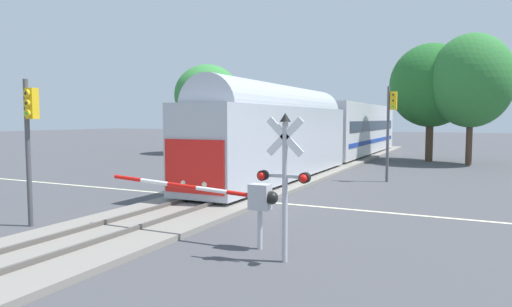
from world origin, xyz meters
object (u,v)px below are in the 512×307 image
elm_centre_background (431,86)px  traffic_signal_median (29,128)px  traffic_signal_far_side (391,118)px  pine_left_background (208,95)px  commuter_train (328,129)px  oak_far_right (471,81)px  crossing_gate_near (240,196)px  crossing_signal_mast (284,172)px

elm_centre_background → traffic_signal_median: bearing=-108.0°
traffic_signal_far_side → pine_left_background: size_ratio=0.60×
pine_left_background → elm_centre_background: elm_centre_background is taller
commuter_train → oak_far_right: bearing=29.4°
traffic_signal_median → pine_left_background: pine_left_background is taller
commuter_train → crossing_gate_near: bearing=-79.5°
oak_far_right → crossing_gate_near: bearing=-101.5°
traffic_signal_far_side → oak_far_right: bearing=72.4°
crossing_gate_near → elm_centre_background: elm_centre_background is taller
commuter_train → elm_centre_background: bearing=47.1°
crossing_gate_near → crossing_signal_mast: 2.01m
traffic_signal_median → traffic_signal_far_side: bearing=60.9°
crossing_gate_near → oak_far_right: size_ratio=0.56×
commuter_train → crossing_gate_near: 22.52m
commuter_train → oak_far_right: 11.73m
crossing_signal_mast → pine_left_background: (-20.16, 29.00, 3.65)m
traffic_signal_median → elm_centre_background: elm_centre_background is taller
traffic_signal_median → pine_left_background: (-11.26, 29.16, 2.66)m
traffic_signal_median → elm_centre_background: (9.83, 30.23, 3.06)m
elm_centre_background → commuter_train: bearing=-132.9°
traffic_signal_far_side → crossing_signal_mast: bearing=-90.0°
pine_left_background → elm_centre_background: bearing=2.9°
crossing_gate_near → pine_left_background: pine_left_background is taller
pine_left_background → oak_far_right: bearing=-1.5°
crossing_signal_mast → traffic_signal_far_side: size_ratio=0.69×
crossing_signal_mast → oak_far_right: 28.93m
elm_centre_background → oak_far_right: bearing=-29.5°
traffic_signal_far_side → traffic_signal_median: traffic_signal_far_side is taller
pine_left_background → elm_centre_background: (21.09, 1.06, 0.40)m
crossing_signal_mast → commuter_train: bearing=104.1°
commuter_train → crossing_signal_mast: size_ratio=10.60×
traffic_signal_median → oak_far_right: 31.45m
crossing_gate_near → traffic_signal_median: (-7.25, -0.95, 1.84)m
crossing_gate_near → traffic_signal_median: 7.54m
traffic_signal_far_side → traffic_signal_median: (-8.89, -15.98, -0.34)m
traffic_signal_far_side → traffic_signal_median: size_ratio=1.11×
oak_far_right → commuter_train: bearing=-150.6°
crossing_signal_mast → traffic_signal_median: size_ratio=0.76×
traffic_signal_far_side → elm_centre_background: bearing=86.2°
pine_left_background → crossing_signal_mast: bearing=-55.2°
crossing_gate_near → commuter_train: bearing=100.5°
commuter_train → oak_far_right: size_ratio=3.90×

